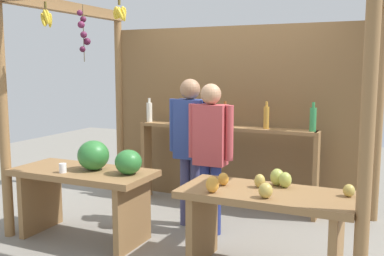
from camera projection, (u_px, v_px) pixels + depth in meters
The scene contains 7 objects.
ground_plane at pixel (200, 227), 4.80m from camera, with size 12.00×12.00×0.00m, color gray.
market_stall at pixel (217, 93), 5.06m from camera, with size 3.47×2.15×2.45m.
fruit_counter_left at pixel (90, 179), 4.39m from camera, with size 1.41×0.64×1.00m.
fruit_counter_right at pixel (266, 211), 3.66m from camera, with size 1.41×0.64×0.85m.
bottle_shelf_unit at pixel (224, 143), 5.39m from camera, with size 2.23×0.22×1.35m.
vendor_man at pixel (190, 139), 4.74m from camera, with size 0.48×0.21×1.58m.
vendor_woman at pixel (211, 146), 4.51m from camera, with size 0.48×0.21×1.54m.
Camera 1 is at (1.84, -4.23, 1.71)m, focal length 41.90 mm.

